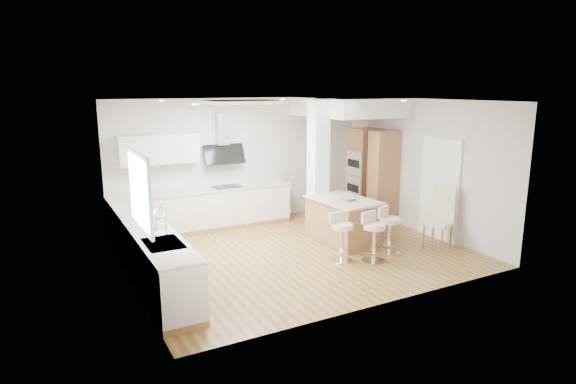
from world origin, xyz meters
TOP-DOWN VIEW (x-y plane):
  - ground at (0.00, 0.00)m, footprint 6.00×6.00m
  - ceiling at (0.00, 0.00)m, footprint 6.00×5.00m
  - wall_back at (0.00, 2.50)m, footprint 6.00×0.04m
  - wall_left at (-3.00, 0.00)m, footprint 0.04×5.00m
  - wall_right at (3.00, 0.00)m, footprint 0.04×5.00m
  - skylight at (-0.79, 0.60)m, footprint 4.10×2.10m
  - window_left at (-2.96, -0.90)m, footprint 0.06×1.28m
  - doorway_right at (2.97, -0.60)m, footprint 0.05×1.00m
  - counter_left at (-2.70, 0.23)m, footprint 0.63×4.50m
  - counter_back at (-0.91, 2.22)m, footprint 3.62×0.63m
  - pillar at (1.05, 0.95)m, footprint 0.35×0.35m
  - soffit at (2.10, 1.40)m, footprint 1.78×2.20m
  - oven_column at (2.68, 1.23)m, footprint 0.63×1.21m
  - peninsula at (1.12, 0.10)m, footprint 1.07×1.51m
  - bar_stool_a at (0.48, -0.77)m, footprint 0.44×0.44m
  - bar_stool_b at (0.95, -1.07)m, footprint 0.47×0.47m
  - bar_stool_c at (1.48, -0.85)m, footprint 0.52×0.52m
  - dining_chair at (2.62, -1.02)m, footprint 0.58×0.58m

SIDE VIEW (x-z plane):
  - ground at x=0.00m, z-range 0.00..0.00m
  - ceiling at x=0.00m, z-range -0.01..0.01m
  - peninsula at x=1.12m, z-range -0.03..0.92m
  - counter_left at x=-2.70m, z-range -0.22..1.13m
  - bar_stool_a at x=0.48m, z-range 0.05..0.93m
  - bar_stool_c at x=1.48m, z-range 0.05..0.93m
  - bar_stool_b at x=0.95m, z-range 0.06..0.95m
  - dining_chair at x=2.62m, z-range 0.04..1.24m
  - counter_back at x=-0.91m, z-range -0.55..1.95m
  - doorway_right at x=2.97m, z-range -0.05..2.05m
  - oven_column at x=2.68m, z-range 0.00..2.10m
  - wall_back at x=0.00m, z-range 0.00..2.80m
  - wall_left at x=-3.00m, z-range 0.00..2.80m
  - wall_right at x=3.00m, z-range 0.00..2.80m
  - pillar at x=1.05m, z-range 0.00..2.80m
  - window_left at x=-2.96m, z-range 1.16..2.23m
  - soffit at x=2.10m, z-range 2.40..2.80m
  - skylight at x=-0.79m, z-range 2.74..2.80m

